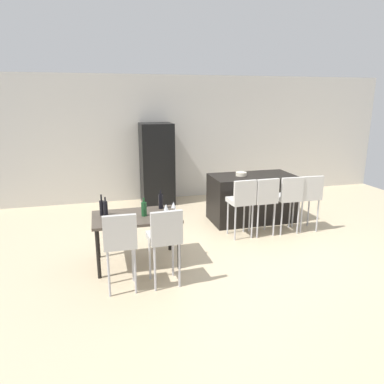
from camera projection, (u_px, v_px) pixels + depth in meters
The scene contains 19 objects.
ground_plane at pixel (243, 241), 6.15m from camera, with size 10.00×10.00×0.00m, color #C6B28E.
back_wall at pixel (195, 137), 8.70m from camera, with size 10.00×0.12×2.90m, color beige.
kitchen_island at pixel (252, 198), 7.10m from camera, with size 1.63×0.85×0.92m, color black.
bar_chair_left at pixel (242, 199), 6.15m from camera, with size 0.42×0.42×1.05m.
bar_chair_middle at pixel (264, 197), 6.25m from camera, with size 0.41×0.41×1.05m.
bar_chair_right at pixel (289, 196), 6.37m from camera, with size 0.42×0.42×1.05m.
bar_chair_far at pixel (309, 194), 6.47m from camera, with size 0.42×0.42×1.05m.
dining_table at pixel (136, 221), 5.18m from camera, with size 1.24×0.79×0.74m.
dining_chair_near at pixel (120, 240), 4.39m from camera, with size 0.40×0.40×1.05m.
dining_chair_far at pixel (165, 235), 4.53m from camera, with size 0.42×0.42×1.05m.
wine_bottle_corner at pixel (102, 208), 5.15m from camera, with size 0.07×0.07×0.31m.
wine_bottle_right at pixel (161, 201), 5.46m from camera, with size 0.07×0.07×0.29m.
wine_bottle_left at pixel (106, 210), 5.01m from camera, with size 0.06×0.06×0.31m.
wine_bottle_inner at pixel (144, 209), 5.12m from camera, with size 0.08×0.08×0.27m.
wine_glass_middle at pixel (166, 207), 5.13m from camera, with size 0.07×0.07×0.17m.
wine_glass_far at pixel (175, 211), 4.95m from camera, with size 0.07×0.07×0.17m.
wine_glass_near at pixel (174, 205), 5.24m from camera, with size 0.07×0.07×0.17m.
refrigerator at pixel (157, 164), 8.17m from camera, with size 0.72×0.68×1.84m, color black.
fruit_bowl at pixel (241, 174), 6.93m from camera, with size 0.21×0.21×0.07m, color beige.
Camera 1 is at (-2.32, -5.32, 2.39)m, focal length 33.47 mm.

